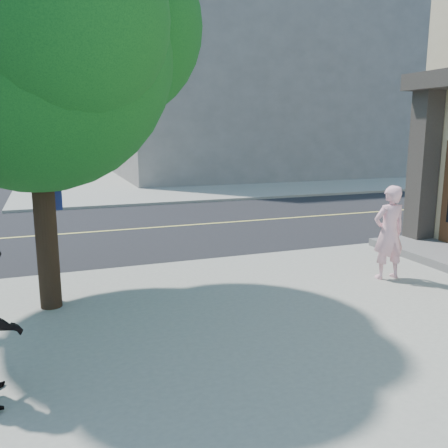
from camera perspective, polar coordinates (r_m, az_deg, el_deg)
name	(u,v)px	position (r m, az deg, el deg)	size (l,w,h in m)	color
ground	(19,283)	(10.65, -23.29, -6.47)	(140.00, 140.00, 0.00)	black
road_ew	(27,237)	(15.01, -22.51, -1.42)	(140.00, 9.00, 0.01)	black
sidewalk_ne	(238,172)	(34.30, 1.73, 6.21)	(29.00, 25.00, 0.12)	gray
filler_ne	(243,71)	(35.05, 2.28, 17.87)	(18.00, 16.00, 14.00)	slate
man_on_phone	(389,233)	(10.01, 19.13, -0.98)	(0.69, 0.45, 1.89)	#F3ADBA
street_tree	(39,18)	(8.39, -21.30, 22.02)	(5.40, 4.91, 7.17)	black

